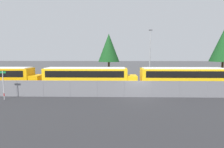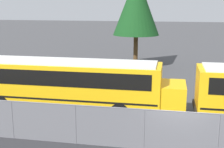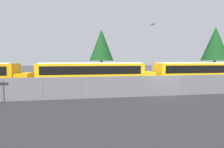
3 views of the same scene
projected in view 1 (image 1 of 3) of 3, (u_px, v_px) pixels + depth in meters
ground_plane at (138, 97)px, 19.88m from camera, size 200.00×200.00×0.00m
road_strip at (147, 116)px, 13.92m from camera, size 99.08×12.00×0.01m
fence at (138, 89)px, 19.76m from camera, size 65.15×0.07×1.88m
school_bus_1 at (88, 76)px, 24.02m from camera, size 12.72×2.55×3.04m
school_bus_2 at (185, 77)px, 23.68m from camera, size 12.72×2.55×3.04m
street_sign at (3, 85)px, 18.61m from camera, size 0.70×0.09×3.12m
light_pole at (150, 53)px, 31.20m from camera, size 0.60×0.24×9.16m
tree_0 at (109, 48)px, 37.46m from camera, size 4.57×4.57×9.16m
tree_1 at (224, 45)px, 37.27m from camera, size 5.55×5.55×10.46m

